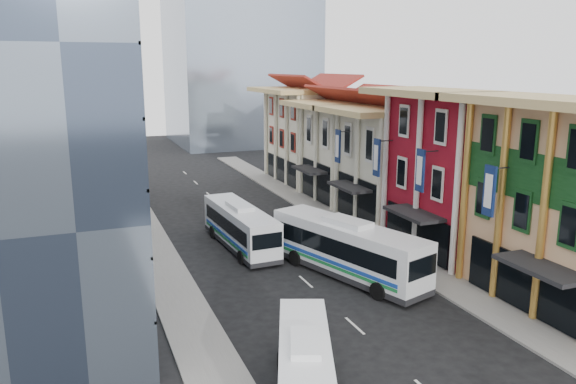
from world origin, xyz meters
name	(u,v)px	position (x,y,z in m)	size (l,w,h in m)	color
sidewalk_right	(367,238)	(8.50, 22.00, 0.07)	(3.00, 90.00, 0.15)	slate
sidewalk_left	(161,263)	(-8.50, 22.00, 0.07)	(3.00, 90.00, 0.15)	slate
shophouse_red	(464,174)	(14.00, 17.00, 6.00)	(8.00, 10.00, 12.00)	maroon
shophouse_cream_near	(397,167)	(14.00, 26.50, 5.00)	(8.00, 9.00, 10.00)	white
shophouse_cream_mid	(352,153)	(14.00, 35.50, 5.00)	(8.00, 9.00, 10.00)	white
shophouse_cream_far	(313,137)	(14.00, 46.00, 5.50)	(8.00, 12.00, 11.00)	white
office_tower	(5,50)	(-17.00, 19.00, 15.00)	(12.00, 26.00, 30.00)	#374357
office_block_far	(49,140)	(-16.00, 42.00, 7.00)	(10.00, 18.00, 14.00)	gray
bus_left_near	(305,372)	(-5.50, 2.12, 1.54)	(2.25, 9.62, 3.09)	white
bus_left_far	(240,226)	(-2.00, 23.61, 1.79)	(2.62, 11.17, 3.58)	silver
bus_right	(347,247)	(3.04, 15.02, 2.03)	(2.97, 12.67, 4.06)	silver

